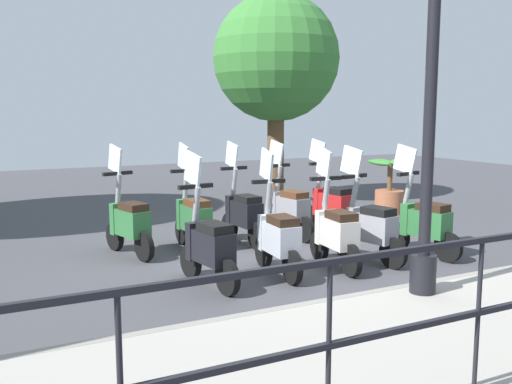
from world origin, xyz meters
TOP-DOWN VIEW (x-y plane):
  - ground_plane at (0.00, 0.00)m, footprint 28.00×28.00m
  - promenade_walkway at (-3.15, 0.00)m, footprint 2.20×20.00m
  - lamp_post_near at (-2.40, -0.10)m, footprint 0.26×0.90m
  - tree_distant at (4.14, -1.97)m, footprint 2.69×2.69m
  - potted_palm at (2.01, -3.36)m, footprint 1.06×0.66m
  - scooter_near_0 at (-0.84, -1.55)m, footprint 1.22×0.49m
  - scooter_near_1 at (-0.76, -0.69)m, footprint 1.22×0.49m
  - scooter_near_2 at (-0.80, -0.12)m, footprint 1.23×0.44m
  - scooter_near_3 at (-0.74, 0.68)m, footprint 1.23×0.44m
  - scooter_near_4 at (-0.77, 1.60)m, footprint 1.23×0.45m
  - scooter_far_0 at (1.03, -1.30)m, footprint 1.22×0.48m
  - scooter_far_1 at (1.00, -0.48)m, footprint 1.23×0.45m
  - scooter_far_2 at (0.94, 0.34)m, footprint 1.23×0.44m
  - scooter_far_3 at (0.92, 1.15)m, footprint 1.23×0.44m
  - scooter_far_4 at (1.02, 2.06)m, footprint 1.21×0.52m

SIDE VIEW (x-z plane):
  - ground_plane at x=0.00m, z-range 0.00..0.00m
  - promenade_walkway at x=-3.15m, z-range 0.00..0.15m
  - potted_palm at x=2.01m, z-range -0.08..0.97m
  - scooter_near_0 at x=-0.84m, z-range -0.29..1.25m
  - scooter_near_1 at x=-0.76m, z-range -0.29..1.25m
  - scooter_near_2 at x=-0.80m, z-range -0.29..1.25m
  - scooter_near_3 at x=-0.74m, z-range -0.29..1.25m
  - scooter_near_4 at x=-0.77m, z-range -0.29..1.25m
  - scooter_far_0 at x=1.03m, z-range -0.29..1.25m
  - scooter_far_1 at x=1.00m, z-range -0.29..1.25m
  - scooter_far_2 at x=0.94m, z-range -0.29..1.25m
  - scooter_far_3 at x=0.92m, z-range -0.29..1.25m
  - scooter_far_4 at x=1.02m, z-range -0.29..1.25m
  - lamp_post_near at x=-2.40m, z-range -0.09..4.17m
  - tree_distant at x=4.14m, z-range 0.86..5.31m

